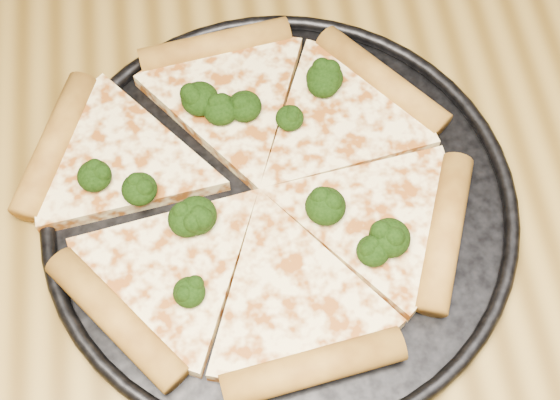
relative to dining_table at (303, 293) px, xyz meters
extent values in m
cube|color=olive|center=(0.00, 0.00, 0.07)|extent=(1.20, 0.90, 0.04)
cylinder|color=black|center=(-0.02, 0.04, 0.09)|extent=(0.38, 0.38, 0.01)
torus|color=black|center=(-0.02, 0.04, 0.10)|extent=(0.39, 0.39, 0.01)
cylinder|color=#B07C2C|center=(0.09, 0.15, 0.11)|extent=(0.11, 0.13, 0.03)
cylinder|color=#B07C2C|center=(-0.05, 0.21, 0.11)|extent=(0.14, 0.05, 0.03)
cylinder|color=#B07C2C|center=(-0.20, 0.12, 0.11)|extent=(0.08, 0.14, 0.03)
cylinder|color=#B07C2C|center=(-0.15, -0.04, 0.11)|extent=(0.11, 0.13, 0.03)
cylinder|color=#B07C2C|center=(-0.01, -0.10, 0.11)|extent=(0.14, 0.05, 0.03)
cylinder|color=#B07C2C|center=(0.11, -0.01, 0.11)|extent=(0.08, 0.14, 0.03)
ellipsoid|color=black|center=(0.04, 0.15, 0.12)|extent=(0.03, 0.03, 0.02)
ellipsoid|color=black|center=(0.04, 0.14, 0.12)|extent=(0.03, 0.03, 0.02)
ellipsoid|color=black|center=(-0.16, 0.08, 0.12)|extent=(0.03, 0.03, 0.02)
ellipsoid|color=black|center=(-0.13, 0.06, 0.12)|extent=(0.03, 0.03, 0.02)
ellipsoid|color=black|center=(0.05, -0.02, 0.12)|extent=(0.03, 0.03, 0.02)
ellipsoid|color=black|center=(0.06, -0.01, 0.12)|extent=(0.03, 0.03, 0.02)
ellipsoid|color=black|center=(-0.03, 0.13, 0.12)|extent=(0.03, 0.03, 0.02)
ellipsoid|color=black|center=(0.00, 0.11, 0.12)|extent=(0.02, 0.02, 0.02)
ellipsoid|color=black|center=(-0.10, -0.03, 0.12)|extent=(0.03, 0.03, 0.02)
ellipsoid|color=black|center=(-0.08, 0.03, 0.12)|extent=(0.03, 0.03, 0.03)
ellipsoid|color=black|center=(0.02, 0.02, 0.12)|extent=(0.03, 0.03, 0.02)
ellipsoid|color=black|center=(-0.05, 0.13, 0.12)|extent=(0.03, 0.03, 0.02)
ellipsoid|color=black|center=(-0.09, 0.03, 0.12)|extent=(0.03, 0.03, 0.02)
ellipsoid|color=black|center=(-0.07, 0.14, 0.12)|extent=(0.03, 0.03, 0.02)
camera|label=1|loc=(-0.06, -0.26, 0.69)|focal=51.88mm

